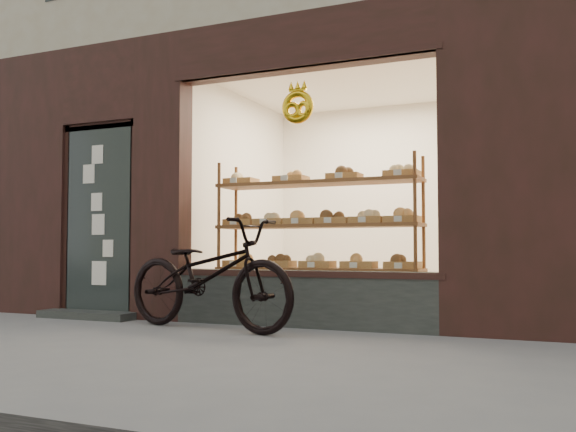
% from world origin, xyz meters
% --- Properties ---
extents(ground, '(90.00, 90.00, 0.00)m').
position_xyz_m(ground, '(0.00, 0.00, 0.00)').
color(ground, slate).
extents(display_shelf, '(2.20, 0.45, 1.70)m').
position_xyz_m(display_shelf, '(0.45, 2.55, 0.87)').
color(display_shelf, '#5E3416').
rests_on(display_shelf, ground).
extents(bicycle, '(2.08, 1.06, 1.04)m').
position_xyz_m(bicycle, '(-0.28, 1.56, 0.52)').
color(bicycle, black).
rests_on(bicycle, ground).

